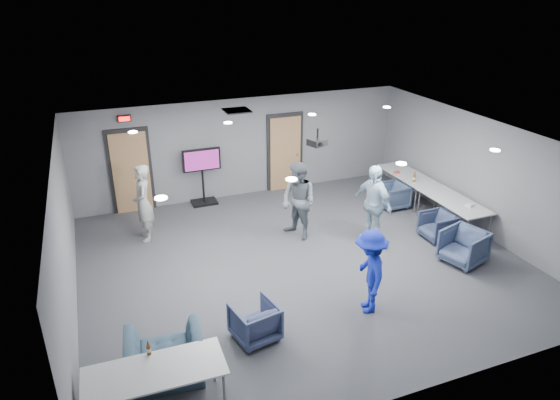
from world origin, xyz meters
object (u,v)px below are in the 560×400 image
object	(u,v)px
tv_stand	(202,173)
projector	(317,142)
table_right_b	(454,202)
bottle_front	(149,349)
chair_right_a	(393,196)
table_right_a	(407,175)
chair_right_b	(438,226)
person_d	(370,272)
person_a	(143,203)
chair_front_b	(165,359)
bottle_right	(414,178)
person_b	(298,201)
person_c	(373,204)
table_front_left	(155,373)
chair_front_a	(255,322)
chair_right_c	(463,247)

from	to	relation	value
tv_stand	projector	distance (m)	3.91
table_right_b	bottle_front	xyz separation A→B (m)	(-7.48, -2.80, 0.13)
chair_right_a	table_right_a	xyz separation A→B (m)	(0.65, 0.34, 0.36)
chair_right_b	table_right_b	bearing A→B (deg)	115.29
person_d	table_right_a	bearing A→B (deg)	157.15
person_a	chair_front_b	distance (m)	4.70
chair_right_a	bottle_right	distance (m)	0.71
person_b	person_c	distance (m)	1.67
person_c	person_d	world-z (taller)	person_c
chair_right_a	table_right_a	world-z (taller)	table_right_a
person_b	bottle_right	world-z (taller)	person_b
chair_right_b	table_front_left	distance (m)	7.38
chair_right_b	bottle_front	size ratio (longest dim) A/B	2.98
chair_front_b	table_right_a	xyz separation A→B (m)	(7.25, 4.44, 0.32)
bottle_front	bottle_right	xyz separation A→B (m)	(7.30, 4.15, 0.02)
bottle_right	table_front_left	bearing A→B (deg)	-148.28
person_b	chair_right_a	world-z (taller)	person_b
chair_front_a	table_right_b	bearing A→B (deg)	-170.40
person_b	person_c	size ratio (longest dim) A/B	0.99
bottle_right	chair_right_b	bearing A→B (deg)	-105.51
chair_right_c	chair_front_a	xyz separation A→B (m)	(-4.89, -0.74, -0.04)
person_c	table_right_b	world-z (taller)	person_c
person_b	chair_right_a	distance (m)	3.10
chair_right_b	table_front_left	size ratio (longest dim) A/B	0.37
person_c	projector	bearing A→B (deg)	-119.40
table_right_b	table_front_left	size ratio (longest dim) A/B	1.01
chair_right_b	bottle_right	size ratio (longest dim) A/B	2.53
chair_right_a	chair_right_b	world-z (taller)	chair_right_a
chair_right_b	chair_right_c	world-z (taller)	chair_right_c
bottle_right	chair_front_a	bearing A→B (deg)	-147.70
person_a	person_d	world-z (taller)	person_a
chair_right_b	chair_right_c	xyz separation A→B (m)	(-0.18, -1.08, 0.05)
chair_right_b	person_a	bearing A→B (deg)	-111.95
table_front_left	table_right_b	bearing A→B (deg)	24.25
person_b	chair_front_b	world-z (taller)	person_b
table_right_a	bottle_front	distance (m)	8.84
chair_front_b	bottle_front	world-z (taller)	bottle_front
person_a	chair_front_b	xyz separation A→B (m)	(-0.32, -4.66, -0.53)
chair_front_a	chair_front_b	distance (m)	1.58
person_a	table_front_left	distance (m)	5.29
chair_right_b	projector	size ratio (longest dim) A/B	1.60
table_front_left	person_d	bearing A→B (deg)	16.05
person_c	bottle_front	xyz separation A→B (m)	(-5.35, -2.98, -0.10)
table_right_a	projector	xyz separation A→B (m)	(-3.39, -1.39, 1.72)
person_a	chair_right_b	size ratio (longest dim) A/B	2.59
person_b	chair_right_a	bearing A→B (deg)	80.71
table_right_a	projector	distance (m)	4.05
chair_front_b	table_front_left	size ratio (longest dim) A/B	0.59
person_d	bottle_front	bearing A→B (deg)	-61.56
chair_right_c	table_right_a	bearing A→B (deg)	148.92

